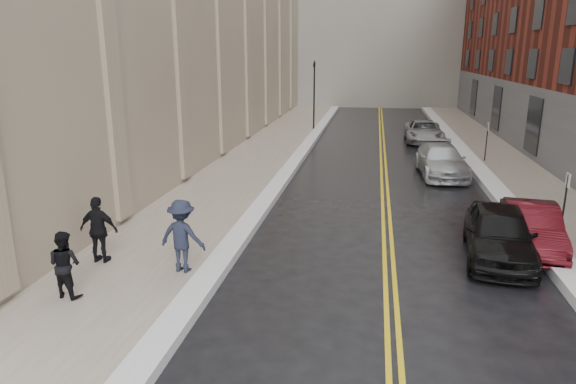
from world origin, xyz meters
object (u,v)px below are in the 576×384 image
(car_silver_near, at_px, (441,161))
(car_silver_far, at_px, (424,131))
(car_maroon, at_px, (532,227))
(pedestrian_b, at_px, (182,236))
(pedestrian_c, at_px, (99,230))
(pedestrian_a, at_px, (65,264))
(car_black, at_px, (499,233))

(car_silver_near, bearing_deg, car_silver_far, 86.40)
(car_maroon, xyz_separation_m, car_silver_far, (-1.56, 19.32, 0.02))
(pedestrian_b, xyz_separation_m, pedestrian_c, (-2.49, 0.19, -0.04))
(pedestrian_b, relative_size, pedestrian_c, 1.05)
(car_silver_near, relative_size, pedestrian_a, 3.10)
(car_silver_far, distance_m, pedestrian_b, 24.34)
(car_black, xyz_separation_m, pedestrian_a, (-10.82, -4.53, 0.19))
(pedestrian_c, bearing_deg, car_black, -166.45)
(car_maroon, bearing_deg, car_silver_near, 106.02)
(car_silver_far, height_order, pedestrian_b, pedestrian_b)
(pedestrian_a, bearing_deg, car_silver_far, -101.38)
(car_maroon, xyz_separation_m, pedestrian_a, (-11.97, -5.49, 0.28))
(car_maroon, distance_m, car_silver_near, 9.69)
(car_silver_far, xyz_separation_m, pedestrian_a, (-10.41, -24.81, 0.26))
(pedestrian_b, bearing_deg, car_silver_far, -101.70)
(pedestrian_a, distance_m, pedestrian_b, 2.92)
(car_silver_far, bearing_deg, car_silver_near, -89.62)
(pedestrian_a, bearing_deg, car_black, -145.90)
(pedestrian_c, bearing_deg, car_maroon, -163.35)
(car_black, xyz_separation_m, car_silver_far, (-0.41, 20.28, -0.06))
(pedestrian_a, bearing_deg, pedestrian_b, -128.28)
(car_maroon, height_order, car_silver_far, car_silver_far)
(car_maroon, distance_m, pedestrian_c, 12.71)
(car_black, xyz_separation_m, pedestrian_c, (-11.08, -2.45, 0.32))
(car_silver_far, distance_m, pedestrian_a, 26.91)
(car_maroon, height_order, pedestrian_c, pedestrian_c)
(car_silver_far, relative_size, pedestrian_b, 2.61)
(car_silver_far, xyz_separation_m, pedestrian_c, (-10.67, -22.73, 0.38))
(car_silver_far, bearing_deg, pedestrian_b, -109.27)
(car_black, bearing_deg, pedestrian_a, -150.56)
(car_silver_far, distance_m, pedestrian_c, 25.12)
(pedestrian_b, bearing_deg, pedestrian_a, 48.29)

